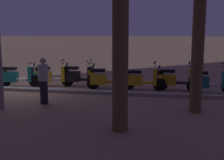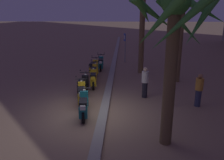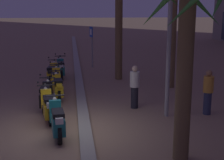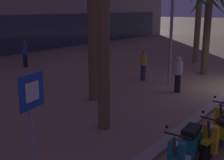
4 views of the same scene
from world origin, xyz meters
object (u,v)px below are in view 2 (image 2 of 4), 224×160
(crossing_sign, at_px, (125,44))
(palm_tree_mid_walkway, at_px, (182,3))
(scooter_yellow_last_in_row, at_px, (82,94))
(palm_tree_far_corner, at_px, (143,7))
(scooter_yellow_mid_centre, at_px, (94,68))
(scooter_teal_tail_end, at_px, (84,107))
(street_lamp, at_px, (172,19))
(scooter_yellow_mid_front, at_px, (93,79))
(pedestrian_strolling_near_curb, at_px, (199,89))
(pedestrian_window_shopping, at_px, (145,82))
(scooter_black_second_in_line, at_px, (83,86))
(scooter_yellow_far_back, at_px, (94,73))
(palm_tree_near_sign, at_px, (173,31))
(scooter_teal_gap_after_mid, at_px, (101,64))

(crossing_sign, distance_m, palm_tree_mid_walkway, 6.87)
(palm_tree_mid_walkway, bearing_deg, scooter_yellow_last_in_row, -52.79)
(palm_tree_far_corner, bearing_deg, crossing_sign, -161.95)
(scooter_yellow_mid_centre, height_order, scooter_teal_tail_end, scooter_yellow_mid_centre)
(scooter_yellow_last_in_row, height_order, scooter_teal_tail_end, scooter_yellow_last_in_row)
(street_lamp, bearing_deg, scooter_yellow_mid_front, -124.52)
(pedestrian_strolling_near_curb, bearing_deg, pedestrian_window_shopping, -113.60)
(scooter_yellow_mid_centre, bearing_deg, palm_tree_mid_walkway, 75.15)
(scooter_black_second_in_line, distance_m, scooter_yellow_last_in_row, 1.20)
(scooter_yellow_far_back, distance_m, scooter_black_second_in_line, 2.75)
(scooter_teal_tail_end, distance_m, palm_tree_far_corner, 8.66)
(scooter_yellow_mid_centre, relative_size, street_lamp, 0.29)
(crossing_sign, bearing_deg, scooter_yellow_mid_front, -14.79)
(scooter_yellow_far_back, bearing_deg, pedestrian_window_shopping, 44.39)
(scooter_black_second_in_line, bearing_deg, pedestrian_window_shopping, 86.23)
(pedestrian_strolling_near_curb, bearing_deg, crossing_sign, -160.61)
(palm_tree_near_sign, xyz_separation_m, palm_tree_far_corner, (-8.91, -0.18, 0.83))
(scooter_yellow_last_in_row, height_order, palm_tree_far_corner, palm_tree_far_corner)
(scooter_teal_tail_end, xyz_separation_m, crossing_sign, (-10.58, 1.65, 1.05))
(scooter_teal_tail_end, bearing_deg, palm_tree_mid_walkway, 137.78)
(scooter_yellow_far_back, height_order, scooter_yellow_last_in_row, same)
(scooter_black_second_in_line, height_order, crossing_sign, crossing_sign)
(scooter_teal_tail_end, bearing_deg, pedestrian_window_shopping, 132.24)
(scooter_teal_gap_after_mid, xyz_separation_m, pedestrian_strolling_near_curb, (6.50, 4.99, 0.33))
(scooter_yellow_mid_centre, distance_m, scooter_teal_tail_end, 6.67)
(palm_tree_far_corner, bearing_deg, scooter_teal_tail_end, -20.92)
(crossing_sign, bearing_deg, scooter_black_second_in_line, -14.95)
(scooter_teal_gap_after_mid, distance_m, scooter_yellow_far_back, 2.56)
(scooter_yellow_far_back, height_order, pedestrian_window_shopping, pedestrian_window_shopping)
(scooter_yellow_mid_centre, relative_size, palm_tree_near_sign, 0.37)
(palm_tree_near_sign, bearing_deg, crossing_sign, -174.05)
(palm_tree_far_corner, bearing_deg, palm_tree_near_sign, 1.15)
(scooter_yellow_mid_front, bearing_deg, palm_tree_mid_walkway, 106.01)
(scooter_teal_tail_end, height_order, crossing_sign, crossing_sign)
(scooter_teal_gap_after_mid, relative_size, scooter_black_second_in_line, 1.05)
(scooter_yellow_mid_centre, xyz_separation_m, scooter_yellow_mid_front, (2.80, 0.35, 0.00))
(palm_tree_far_corner, distance_m, pedestrian_window_shopping, 6.02)
(scooter_yellow_far_back, xyz_separation_m, palm_tree_near_sign, (7.02, 3.20, 3.10))
(palm_tree_mid_walkway, bearing_deg, pedestrian_window_shopping, -36.80)
(scooter_yellow_last_in_row, relative_size, palm_tree_near_sign, 0.37)
(crossing_sign, xyz_separation_m, pedestrian_strolling_near_curb, (9.20, 3.24, -0.72))
(scooter_yellow_last_in_row, height_order, palm_tree_mid_walkway, palm_tree_mid_walkway)
(palm_tree_far_corner, bearing_deg, pedestrian_strolling_near_curb, 20.16)
(palm_tree_mid_walkway, height_order, pedestrian_strolling_near_curb, palm_tree_mid_walkway)
(scooter_teal_gap_after_mid, bearing_deg, palm_tree_near_sign, 17.56)
(scooter_yellow_mid_front, xyz_separation_m, scooter_yellow_last_in_row, (2.48, -0.21, 0.00))
(palm_tree_far_corner, bearing_deg, scooter_teal_gap_after_mid, -103.23)
(scooter_teal_tail_end, bearing_deg, scooter_yellow_mid_front, -178.20)
(scooter_yellow_far_back, bearing_deg, scooter_black_second_in_line, -4.55)
(scooter_teal_gap_after_mid, xyz_separation_m, scooter_black_second_in_line, (5.30, -0.39, 0.00))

